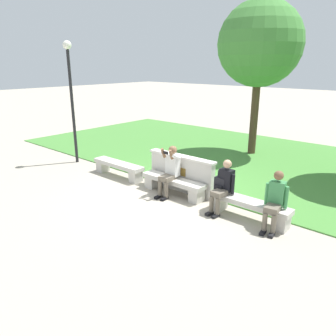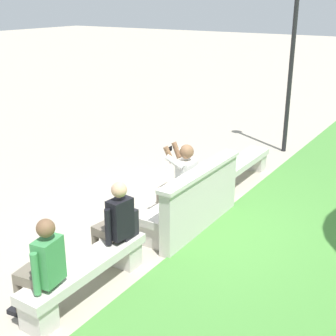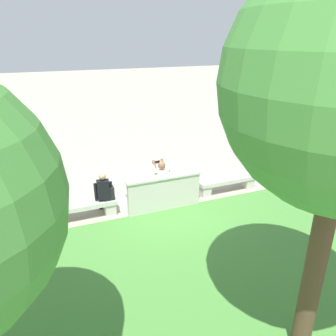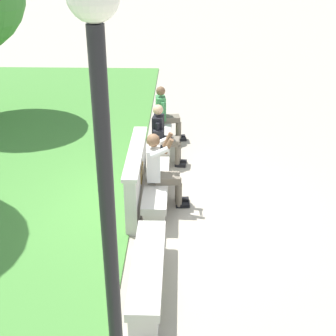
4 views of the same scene
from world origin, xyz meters
name	(u,v)px [view 1 (image 1 of 4)]	position (x,y,z in m)	size (l,w,h in m)	color
ground_plane	(173,194)	(0.00, 0.00, 0.00)	(80.00, 80.00, 0.00)	#A89E8C
grass_strip	(250,159)	(0.00, 4.38, 0.01)	(18.34, 8.00, 0.03)	#478438
bench_main	(118,167)	(-2.22, 0.00, 0.30)	(1.91, 0.40, 0.45)	beige
bench_near	(173,184)	(0.00, 0.00, 0.30)	(1.91, 0.40, 0.45)	beige
bench_mid	(249,207)	(2.22, 0.00, 0.30)	(1.91, 0.40, 0.45)	beige
backrest_wall_with_plaque	(181,173)	(0.00, 0.34, 0.52)	(2.11, 0.24, 1.01)	beige
person_photographer	(170,168)	(-0.04, -0.08, 0.74)	(0.49, 0.74, 1.32)	black
person_distant	(223,185)	(1.58, -0.07, 0.67)	(0.48, 0.70, 1.26)	black
person_companion	(275,199)	(2.83, -0.07, 0.67)	(0.48, 0.71, 1.26)	black
backpack	(221,185)	(1.46, 0.02, 0.63)	(0.28, 0.24, 0.43)	black
tree_left_background	(260,44)	(-0.38, 5.17, 3.99)	(3.00, 3.00, 5.51)	#4C3826
lamp_post	(71,86)	(-4.53, 0.06, 2.63)	(0.28, 0.28, 4.06)	black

